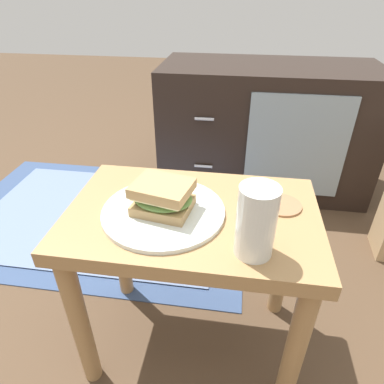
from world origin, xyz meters
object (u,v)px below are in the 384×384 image
(sandwich_front, at_px, (163,197))
(beer_glass, at_px, (256,222))
(plate, at_px, (164,211))
(tv_cabinet, at_px, (265,128))
(coaster, at_px, (282,205))

(sandwich_front, relative_size, beer_glass, 1.02)
(plate, xyz_separation_m, beer_glass, (0.19, -0.10, 0.06))
(tv_cabinet, xyz_separation_m, sandwich_front, (-0.27, -0.97, 0.21))
(sandwich_front, bearing_deg, plate, 90.00)
(sandwich_front, bearing_deg, coaster, 14.38)
(sandwich_front, height_order, coaster, sandwich_front)
(sandwich_front, distance_m, beer_glass, 0.22)
(coaster, bearing_deg, tv_cabinet, 89.29)
(plate, xyz_separation_m, coaster, (0.26, 0.07, -0.00))
(coaster, bearing_deg, plate, -165.62)
(tv_cabinet, relative_size, beer_glass, 6.79)
(tv_cabinet, relative_size, coaster, 10.77)
(tv_cabinet, distance_m, sandwich_front, 1.02)
(plate, bearing_deg, beer_glass, -26.30)
(plate, distance_m, coaster, 0.27)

